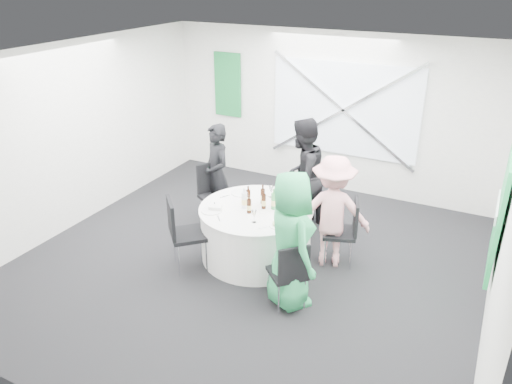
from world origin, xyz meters
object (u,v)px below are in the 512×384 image
at_px(person_man_back, 302,175).
at_px(person_woman_green, 290,240).
at_px(chair_front_left, 182,228).
at_px(banquet_table, 256,232).
at_px(green_water_bottle, 274,201).
at_px(person_woman_pink, 332,212).
at_px(clear_water_bottle, 244,200).
at_px(person_man_back_left, 217,174).
at_px(chair_back_left, 214,189).
at_px(chair_front_right, 290,270).
at_px(chair_back, 304,195).
at_px(chair_back_right, 346,227).

distance_m(person_man_back, person_woman_green, 1.90).
bearing_deg(person_man_back, chair_front_left, -16.61).
height_order(banquet_table, green_water_bottle, green_water_bottle).
relative_size(person_man_back, person_woman_pink, 1.13).
bearing_deg(clear_water_bottle, person_man_back_left, 139.33).
distance_m(chair_front_left, person_woman_green, 1.59).
distance_m(chair_back_left, chair_front_right, 2.40).
bearing_deg(chair_back, person_woman_green, -61.14).
height_order(chair_front_right, clear_water_bottle, clear_water_bottle).
distance_m(chair_back_left, green_water_bottle, 1.39).
distance_m(chair_back, person_woman_pink, 1.15).
bearing_deg(clear_water_bottle, chair_front_right, -37.75).
bearing_deg(green_water_bottle, chair_back, 88.99).
height_order(chair_back_right, person_woman_green, person_woman_green).
height_order(chair_back, person_man_back, person_man_back).
bearing_deg(person_man_back_left, person_man_back, 49.82).
height_order(person_woman_pink, person_woman_green, person_woman_green).
bearing_deg(person_woman_pink, chair_back, -67.12).
bearing_deg(person_woman_pink, chair_back_right, -173.37).
xyz_separation_m(chair_back, chair_back_right, (0.91, -0.76, 0.03)).
bearing_deg(banquet_table, chair_back_right, 19.19).
xyz_separation_m(person_man_back_left, green_water_bottle, (1.28, -0.63, 0.07)).
height_order(banquet_table, chair_back, chair_back).
distance_m(chair_front_left, green_water_bottle, 1.28).
xyz_separation_m(chair_back_right, chair_front_left, (-1.90, -1.11, 0.05)).
relative_size(chair_back, chair_front_left, 0.88).
bearing_deg(green_water_bottle, person_man_back_left, 153.88).
relative_size(chair_back, person_woman_green, 0.53).
bearing_deg(chair_back_right, person_man_back_left, -117.32).
distance_m(banquet_table, chair_front_right, 1.23).
height_order(person_woman_green, green_water_bottle, person_woman_green).
bearing_deg(chair_back_right, chair_back_left, -114.15).
distance_m(chair_back, chair_front_right, 2.11).
bearing_deg(chair_back_right, person_woman_pink, -84.44).
bearing_deg(clear_water_bottle, person_woman_green, -34.86).
xyz_separation_m(chair_back, chair_front_left, (-0.99, -1.87, 0.08)).
distance_m(chair_back_left, chair_back_right, 2.21).
relative_size(banquet_table, chair_front_right, 1.75).
bearing_deg(person_woman_green, chair_front_right, 156.40).
distance_m(person_woman_pink, green_water_bottle, 0.79).
bearing_deg(chair_back_left, person_woman_pink, -68.07).
height_order(chair_back_right, chair_front_left, chair_front_left).
distance_m(person_man_back_left, person_man_back, 1.33).
bearing_deg(chair_back, person_man_back_left, -149.16).
distance_m(chair_back, person_man_back, 0.37).
relative_size(chair_front_left, green_water_bottle, 3.53).
bearing_deg(chair_back_left, person_man_back_left, 33.42).
relative_size(chair_back, chair_front_right, 1.01).
bearing_deg(green_water_bottle, person_woman_green, -54.10).
bearing_deg(chair_front_left, person_woman_pink, -102.76).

